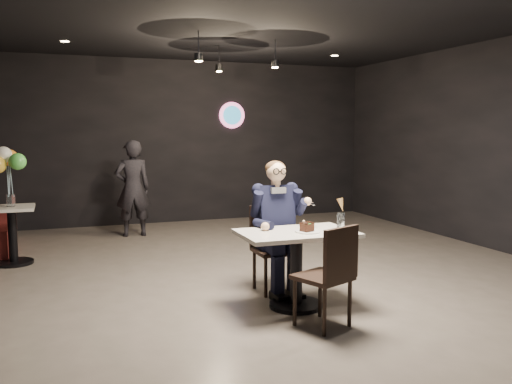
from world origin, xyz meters
name	(u,v)px	position (x,y,z in m)	size (l,w,h in m)	color
floor	(285,283)	(0.00, 0.00, 0.00)	(9.00, 9.00, 0.00)	#6F655D
wall_sign	(232,115)	(0.80, 4.47, 2.00)	(0.50, 0.06, 0.50)	pink
pendant_lights	(231,48)	(0.00, 2.00, 2.88)	(1.40, 1.20, 0.36)	black
main_table	(296,269)	(-0.24, -0.81, 0.38)	(1.10, 0.70, 0.75)	beige
chair_far	(275,249)	(-0.24, -0.26, 0.46)	(0.42, 0.46, 0.92)	black
chair_near	(323,275)	(-0.24, -1.36, 0.46)	(0.42, 0.46, 0.92)	black
seated_man	(275,225)	(-0.24, -0.26, 0.72)	(0.60, 0.80, 1.44)	black
dessert_plate	(308,232)	(-0.16, -0.89, 0.76)	(0.24, 0.24, 0.01)	white
cake_slice	(307,227)	(-0.17, -0.89, 0.80)	(0.11, 0.09, 0.08)	black
mint_leaf	(308,224)	(-0.17, -0.93, 0.84)	(0.06, 0.04, 0.01)	green
sundae_glass	(341,221)	(0.21, -0.87, 0.83)	(0.07, 0.07, 0.17)	silver
wafer_cone	(341,205)	(0.21, -0.88, 0.99)	(0.06, 0.06, 0.13)	tan
side_table	(13,238)	(-2.95, 2.00, 0.35)	(0.55, 0.55, 0.69)	beige
balloon_vase	(11,200)	(-2.95, 2.00, 0.83)	(0.11, 0.11, 0.16)	silver
balloon_bunch	(9,170)	(-2.95, 2.00, 1.22)	(0.39, 0.39, 0.64)	yellow
passerby	(133,188)	(-1.24, 3.37, 0.78)	(0.57, 0.37, 1.56)	black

